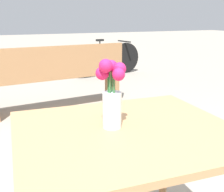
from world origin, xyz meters
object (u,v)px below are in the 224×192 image
(bench_near, at_px, (60,75))
(bicycle, at_px, (107,59))
(flower_vase, at_px, (112,97))
(table_front, at_px, (126,148))

(bench_near, distance_m, bicycle, 2.40)
(bench_near, bearing_deg, flower_vase, -99.57)
(bench_near, xyz_separation_m, bicycle, (1.51, 1.86, -0.12))
(bicycle, bearing_deg, table_front, -113.27)
(table_front, xyz_separation_m, bench_near, (0.36, 2.48, -0.15))
(flower_vase, xyz_separation_m, bicycle, (1.92, 4.30, -0.51))
(table_front, height_order, bench_near, bench_near)
(flower_vase, bearing_deg, bench_near, 80.43)
(flower_vase, relative_size, bicycle, 0.19)
(table_front, distance_m, bicycle, 4.73)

